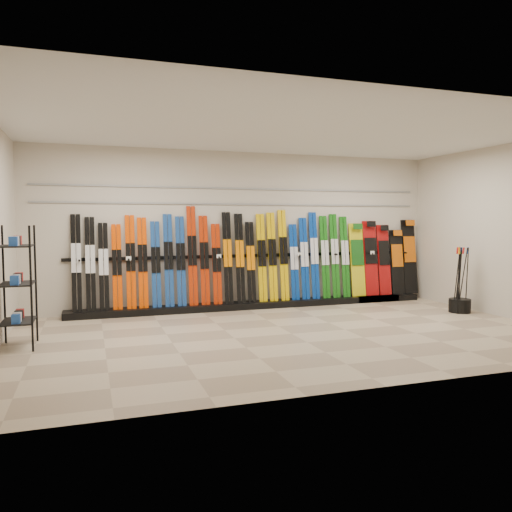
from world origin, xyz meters
name	(u,v)px	position (x,y,z in m)	size (l,w,h in m)	color
floor	(292,334)	(0.00, 0.00, 0.00)	(8.00, 8.00, 0.00)	gray
back_wall	(243,230)	(0.00, 2.50, 1.50)	(8.00, 8.00, 0.00)	beige
right_wall	(507,231)	(4.00, 0.00, 1.50)	(5.00, 5.00, 0.00)	beige
ceiling	(293,129)	(0.00, 0.00, 3.00)	(8.00, 8.00, 0.00)	silver
ski_rack_base	(257,305)	(0.22, 2.28, 0.06)	(8.00, 0.40, 0.12)	black
skis	(223,260)	(-0.43, 2.34, 0.94)	(5.38, 0.27, 1.83)	black
snowboards	(384,259)	(3.09, 2.36, 0.87)	(1.60, 0.24, 1.58)	gold
accessory_rack	(17,287)	(-3.75, 0.43, 0.81)	(0.40, 0.60, 1.62)	black
pole_bin	(460,306)	(3.60, 0.63, 0.12)	(0.39, 0.39, 0.25)	black
ski_poles	(460,280)	(3.57, 0.61, 0.61)	(0.33, 0.20, 1.18)	black
slatwall_rail_0	(243,204)	(0.00, 2.48, 2.00)	(7.60, 0.02, 0.03)	gray
slatwall_rail_1	(243,189)	(0.00, 2.48, 2.30)	(7.60, 0.02, 0.03)	gray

